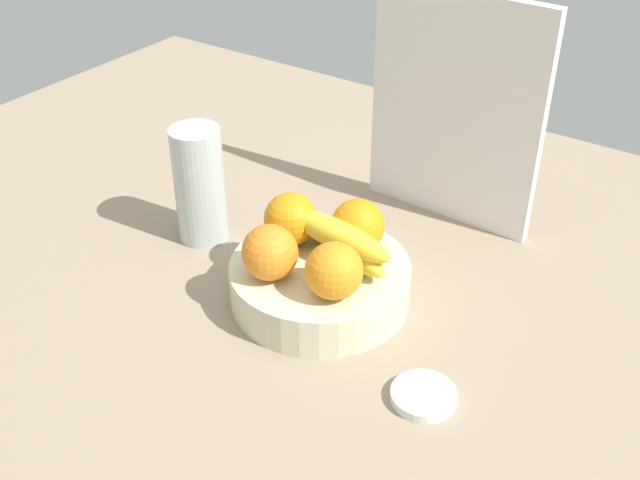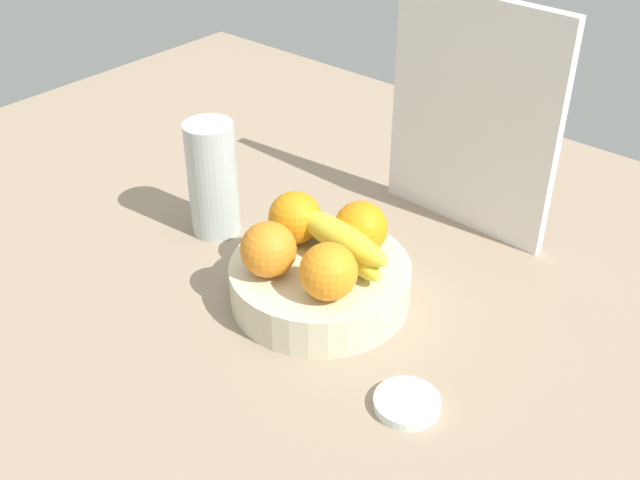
# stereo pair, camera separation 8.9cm
# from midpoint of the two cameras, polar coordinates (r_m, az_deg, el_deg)

# --- Properties ---
(ground_plane) EXTENTS (1.80, 1.40, 0.03)m
(ground_plane) POSITION_cam_midpoint_polar(r_m,az_deg,el_deg) (1.09, 0.91, -4.77)
(ground_plane) COLOR gray
(fruit_bowl) EXTENTS (0.25, 0.25, 0.06)m
(fruit_bowl) POSITION_cam_midpoint_polar(r_m,az_deg,el_deg) (1.06, 2.41, -3.20)
(fruit_bowl) COLOR beige
(fruit_bowl) RESTS_ON ground_plane
(orange_front_left) EXTENTS (0.07, 0.07, 0.07)m
(orange_front_left) POSITION_cam_midpoint_polar(r_m,az_deg,el_deg) (1.00, -1.31, -0.78)
(orange_front_left) COLOR orange
(orange_front_left) RESTS_ON fruit_bowl
(orange_front_right) EXTENTS (0.07, 0.07, 0.07)m
(orange_front_right) POSITION_cam_midpoint_polar(r_m,az_deg,el_deg) (0.96, 3.27, -2.42)
(orange_front_right) COLOR orange
(orange_front_right) RESTS_ON fruit_bowl
(orange_center) EXTENTS (0.07, 0.07, 0.07)m
(orange_center) POSITION_cam_midpoint_polar(r_m,az_deg,el_deg) (1.05, 5.45, 0.82)
(orange_center) COLOR orange
(orange_center) RESTS_ON fruit_bowl
(orange_back_left) EXTENTS (0.07, 0.07, 0.07)m
(orange_back_left) POSITION_cam_midpoint_polar(r_m,az_deg,el_deg) (1.07, 0.51, 1.59)
(orange_back_left) COLOR orange
(orange_back_left) RESTS_ON fruit_bowl
(banana_bunch) EXTENTS (0.17, 0.10, 0.06)m
(banana_bunch) POSITION_cam_midpoint_polar(r_m,az_deg,el_deg) (1.03, 4.15, -0.17)
(banana_bunch) COLOR yellow
(banana_bunch) RESTS_ON fruit_bowl
(cutting_board) EXTENTS (0.28, 0.03, 0.36)m
(cutting_board) POSITION_cam_midpoint_polar(r_m,az_deg,el_deg) (1.19, 13.33, 8.77)
(cutting_board) COLOR white
(cutting_board) RESTS_ON ground_plane
(thermos_tumbler) EXTENTS (0.08, 0.08, 0.18)m
(thermos_tumbler) POSITION_cam_midpoint_polar(r_m,az_deg,el_deg) (1.18, -5.81, 4.46)
(thermos_tumbler) COLOR #B3C1BE
(thermos_tumbler) RESTS_ON ground_plane
(jar_lid) EXTENTS (0.08, 0.08, 0.01)m
(jar_lid) POSITION_cam_midpoint_polar(r_m,az_deg,el_deg) (0.93, 9.23, -11.91)
(jar_lid) COLOR white
(jar_lid) RESTS_ON ground_plane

